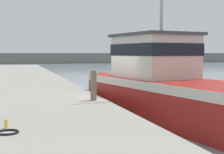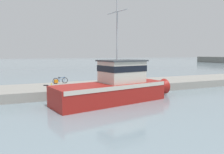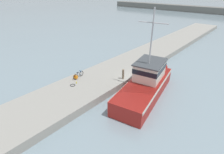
% 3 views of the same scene
% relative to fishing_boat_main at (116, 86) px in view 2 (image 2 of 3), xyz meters
% --- Properties ---
extents(ground_plane, '(320.00, 320.00, 0.00)m').
position_rel_fishing_boat_main_xyz_m(ground_plane, '(-1.73, 0.85, -1.32)').
color(ground_plane, gray).
extents(dock_pier, '(5.73, 80.00, 0.80)m').
position_rel_fishing_boat_main_xyz_m(dock_pier, '(-5.30, 0.85, -0.92)').
color(dock_pier, gray).
rests_on(dock_pier, ground_plane).
extents(fishing_boat_main, '(4.85, 11.40, 8.64)m').
position_rel_fishing_boat_main_xyz_m(fishing_boat_main, '(0.00, 0.00, 0.00)').
color(fishing_boat_main, maroon).
rests_on(fishing_boat_main, ground_plane).
extents(bicycle_touring, '(0.56, 1.63, 0.69)m').
position_rel_fishing_boat_main_xyz_m(bicycle_touring, '(-7.02, -3.46, -0.20)').
color(bicycle_touring, black).
rests_on(bicycle_touring, dock_pier).
extents(mooring_post, '(0.24, 0.24, 1.16)m').
position_rel_fishing_boat_main_xyz_m(mooring_post, '(-2.96, -0.16, 0.07)').
color(mooring_post, '#756651').
rests_on(mooring_post, dock_pier).
extents(hose_coil, '(0.53, 0.53, 0.05)m').
position_rel_fishing_boat_main_xyz_m(hose_coil, '(-6.09, -4.90, -0.49)').
color(hose_coil, black).
rests_on(hose_coil, dock_pier).
extents(water_bottle_by_bike, '(0.08, 0.08, 0.22)m').
position_rel_fishing_boat_main_xyz_m(water_bottle_by_bike, '(-6.13, -4.36, -0.40)').
color(water_bottle_by_bike, yellow).
rests_on(water_bottle_by_bike, dock_pier).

